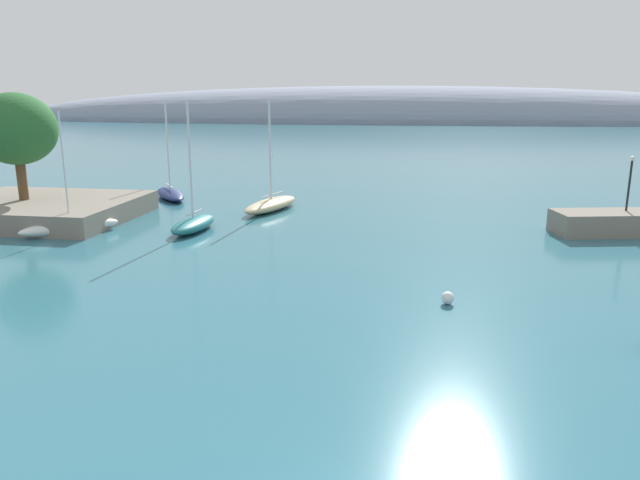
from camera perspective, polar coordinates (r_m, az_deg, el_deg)
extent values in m
cube|color=gray|center=(55.12, -25.40, 2.67)|extent=(15.49, 12.73, 1.66)
cylinder|color=brown|center=(55.38, -26.76, 5.07)|extent=(0.78, 0.78, 3.09)
ellipsoid|color=#28602D|center=(55.00, -27.25, 9.50)|extent=(6.49, 6.49, 5.84)
ellipsoid|color=gray|center=(235.17, 6.35, 11.27)|extent=(315.34, 51.24, 26.92)
ellipsoid|color=#1E6B70|center=(46.45, -12.11, 1.47)|extent=(2.62, 6.24, 1.05)
cylinder|color=silver|center=(45.68, -12.42, 7.46)|extent=(0.17, 0.17, 8.70)
cube|color=silver|center=(46.51, -12.01, 2.60)|extent=(0.33, 2.74, 0.10)
ellipsoid|color=white|center=(48.25, -22.93, 1.15)|extent=(6.23, 6.21, 1.09)
cylinder|color=silver|center=(47.54, -23.45, 6.49)|extent=(0.13, 0.13, 7.99)
cube|color=silver|center=(48.01, -23.41, 2.14)|extent=(2.36, 2.34, 0.10)
ellipsoid|color=navy|center=(61.78, -14.21, 4.31)|extent=(6.19, 7.74, 0.90)
cylinder|color=silver|center=(61.21, -14.47, 8.66)|extent=(0.17, 0.17, 8.54)
cube|color=silver|center=(62.00, -14.32, 5.08)|extent=(2.07, 3.00, 0.10)
ellipsoid|color=#C6B284|center=(53.83, -4.74, 3.41)|extent=(4.53, 8.58, 1.06)
cylinder|color=silver|center=(53.16, -4.84, 8.63)|extent=(0.19, 0.19, 8.76)
cube|color=silver|center=(53.99, -4.56, 4.40)|extent=(1.12, 3.60, 0.10)
sphere|color=silver|center=(30.44, 12.20, -5.48)|extent=(0.65, 0.65, 0.65)
cylinder|color=black|center=(50.07, 27.63, 4.63)|extent=(0.16, 0.16, 3.75)
sphere|color=#EAEACC|center=(49.84, 27.89, 6.95)|extent=(0.36, 0.36, 0.36)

